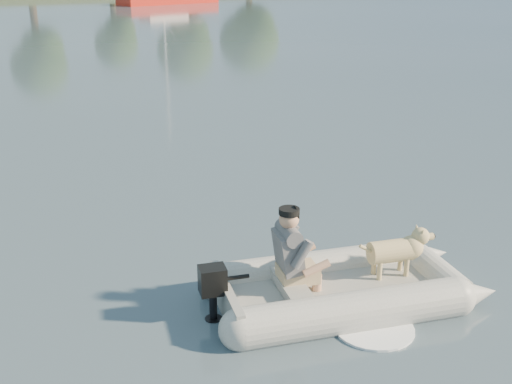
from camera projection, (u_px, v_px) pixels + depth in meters
water at (346, 326)px, 6.51m from camera, size 160.00×160.00×0.00m
dinghy at (345, 258)px, 6.83m from camera, size 4.53×3.49×1.22m
man at (290, 248)px, 6.66m from camera, size 0.71×0.63×0.94m
dog at (391, 255)px, 7.03m from camera, size 0.85×0.41×0.54m
outboard_motor at (213, 296)px, 6.55m from camera, size 0.40×0.31×0.69m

